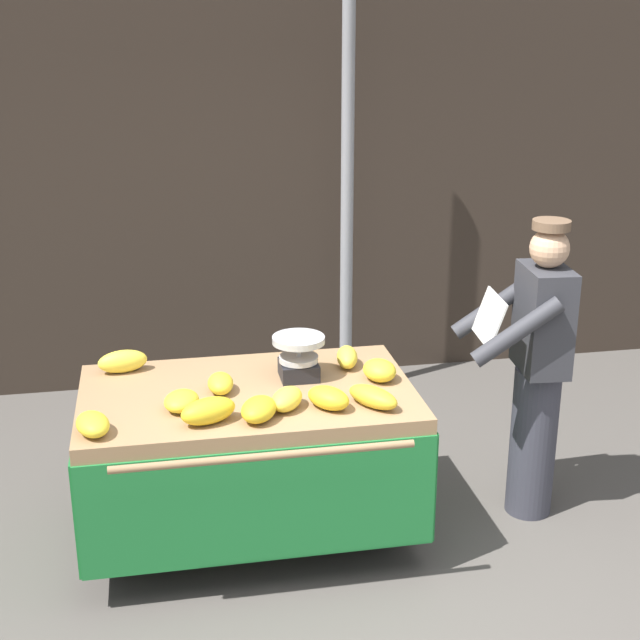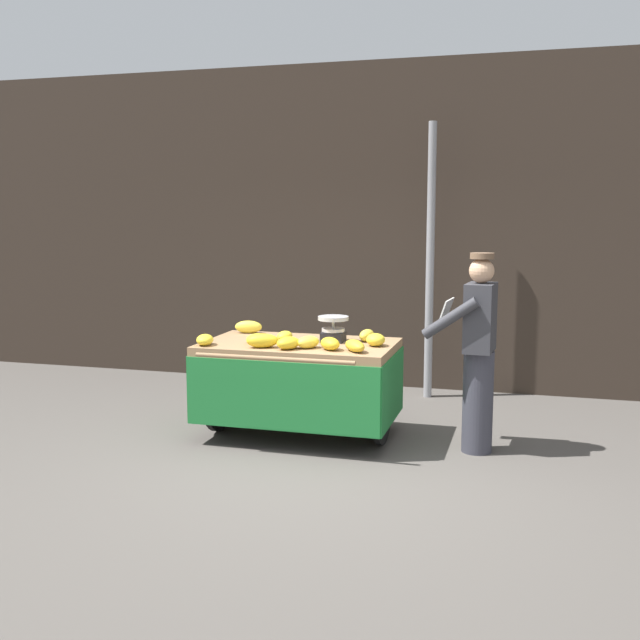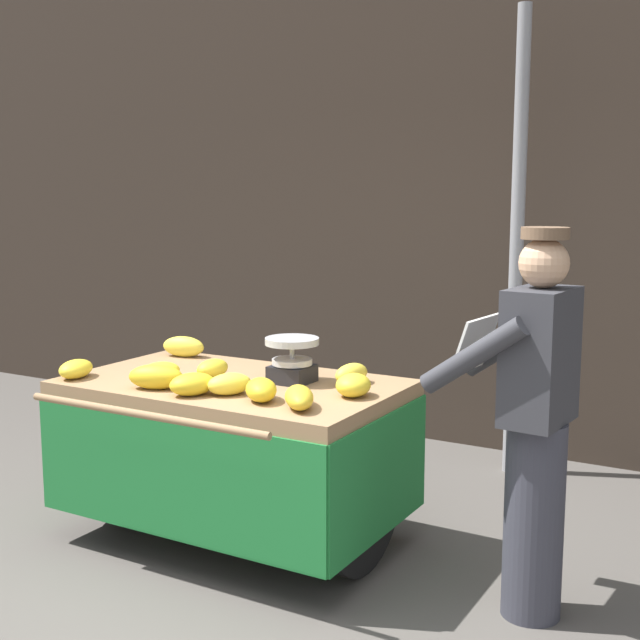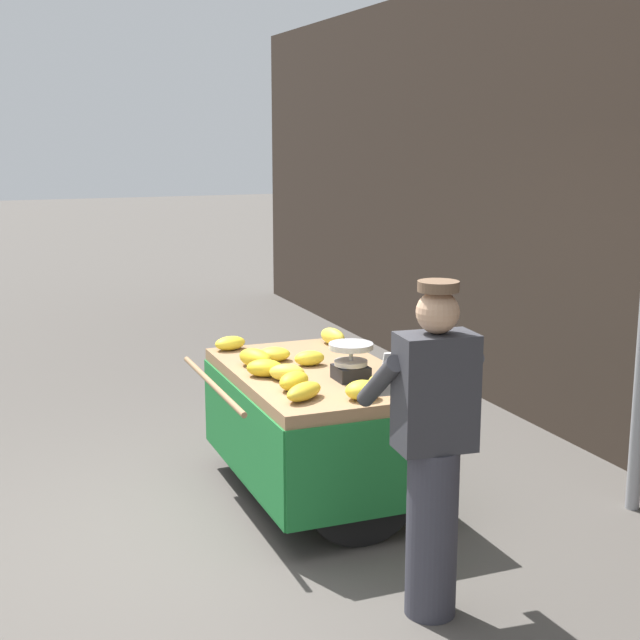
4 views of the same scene
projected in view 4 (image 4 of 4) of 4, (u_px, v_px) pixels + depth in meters
name	position (u px, v px, depth m)	size (l,w,h in m)	color
ground_plane	(218.00, 541.00, 5.43)	(60.00, 60.00, 0.00)	#514C47
banana_cart	(316.00, 405.00, 5.96)	(1.75, 1.25, 0.88)	#93704C
weighing_scale	(351.00, 361.00, 5.67)	(0.28, 0.28, 0.24)	black
banana_bunch_0	(255.00, 358.00, 5.98)	(0.15, 0.28, 0.12)	gold
banana_bunch_1	(294.00, 381.00, 5.46)	(0.15, 0.24, 0.11)	gold
banana_bunch_2	(274.00, 354.00, 6.16)	(0.17, 0.21, 0.09)	yellow
banana_bunch_3	(333.00, 337.00, 6.62)	(0.12, 0.27, 0.12)	yellow
banana_bunch_4	(304.00, 391.00, 5.25)	(0.13, 0.30, 0.10)	gold
banana_bunch_5	(265.00, 368.00, 5.76)	(0.16, 0.23, 0.11)	gold
banana_bunch_6	(230.00, 343.00, 6.47)	(0.15, 0.23, 0.10)	yellow
banana_bunch_7	(309.00, 358.00, 6.03)	(0.13, 0.21, 0.10)	yellow
banana_bunch_8	(387.00, 381.00, 5.46)	(0.11, 0.23, 0.11)	yellow
banana_bunch_9	(362.00, 390.00, 5.26)	(0.17, 0.21, 0.11)	yellow
banana_bunch_10	(287.00, 372.00, 5.66)	(0.14, 0.22, 0.11)	yellow
vendor_person	(433.00, 449.00, 4.46)	(0.60, 0.55, 1.71)	#383842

